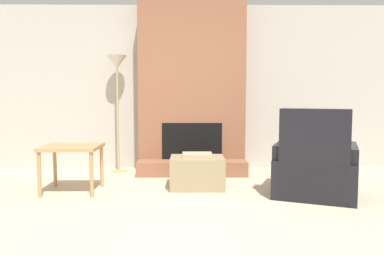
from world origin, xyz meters
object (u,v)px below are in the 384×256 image
side_table (72,152)px  ottoman (197,172)px  armchair (315,170)px  floor_lamp_left (117,72)px

side_table → ottoman: bearing=6.7°
ottoman → side_table: 1.57m
armchair → side_table: size_ratio=1.71×
armchair → side_table: armchair is taller
side_table → floor_lamp_left: bearing=74.8°
side_table → floor_lamp_left: floor_lamp_left is taller
armchair → side_table: 2.91m
ottoman → floor_lamp_left: bearing=138.7°
floor_lamp_left → side_table: bearing=-105.2°
ottoman → armchair: bearing=-16.7°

